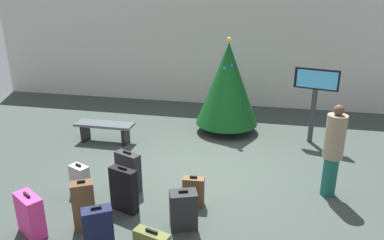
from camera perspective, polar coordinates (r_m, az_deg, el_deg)
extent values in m
plane|color=#38423D|center=(7.41, 1.82, -8.31)|extent=(16.00, 16.00, 0.00)
cube|color=beige|center=(11.57, 6.33, 10.32)|extent=(16.00, 0.20, 3.26)
cylinder|color=#4C3319|center=(9.52, 5.42, -1.09)|extent=(0.12, 0.12, 0.24)
cone|color=#0F4719|center=(9.18, 5.64, 5.68)|extent=(1.59, 1.59, 2.08)
sphere|color=#F2D84C|center=(8.98, 5.88, 12.50)|extent=(0.12, 0.12, 0.12)
sphere|color=red|center=(9.21, 5.43, 9.41)|extent=(0.08, 0.08, 0.08)
sphere|color=blue|center=(8.88, 5.14, 8.01)|extent=(0.08, 0.08, 0.08)
sphere|color=blue|center=(8.90, 6.29, 8.51)|extent=(0.08, 0.08, 0.08)
sphere|color=silver|center=(9.82, 6.47, 3.57)|extent=(0.08, 0.08, 0.08)
cylinder|color=#333338|center=(9.11, 18.41, 0.61)|extent=(0.12, 0.12, 1.32)
cube|color=black|center=(8.87, 19.03, 6.11)|extent=(0.99, 0.35, 0.48)
cube|color=#4CB2F2|center=(8.83, 19.06, 6.04)|extent=(0.87, 0.25, 0.41)
cube|color=#4C5159|center=(8.95, -13.61, -0.68)|extent=(1.40, 0.44, 0.06)
cube|color=black|center=(9.26, -16.44, -1.83)|extent=(0.08, 0.35, 0.42)
cube|color=black|center=(8.83, -10.41, -2.39)|extent=(0.08, 0.35, 0.42)
cylinder|color=#19594C|center=(6.95, 20.82, -8.27)|extent=(0.25, 0.25, 0.73)
cylinder|color=gray|center=(6.65, 21.59, -2.47)|extent=(0.44, 0.44, 0.78)
sphere|color=brown|center=(6.50, 22.11, 1.46)|extent=(0.18, 0.18, 0.18)
cube|color=#9EA0A5|center=(6.85, -17.21, -9.05)|extent=(0.40, 0.32, 0.56)
cube|color=black|center=(6.72, -17.47, -6.79)|extent=(0.12, 0.08, 0.04)
cube|color=black|center=(4.86, -6.40, -16.99)|extent=(0.17, 0.08, 0.04)
cube|color=black|center=(6.16, -10.67, -10.77)|extent=(0.51, 0.31, 0.77)
cube|color=black|center=(5.97, -10.92, -7.42)|extent=(0.17, 0.08, 0.04)
cube|color=brown|center=(6.27, 0.24, -11.20)|extent=(0.37, 0.20, 0.51)
cube|color=black|center=(6.13, 0.25, -8.98)|extent=(0.13, 0.04, 0.04)
cube|color=brown|center=(5.89, -16.66, -12.76)|extent=(0.40, 0.35, 0.78)
cube|color=black|center=(5.69, -17.06, -9.25)|extent=(0.12, 0.08, 0.04)
cube|color=#232326|center=(5.71, -1.35, -13.99)|extent=(0.48, 0.40, 0.62)
cube|color=black|center=(5.53, -1.38, -11.16)|extent=(0.15, 0.08, 0.04)
cube|color=#141938|center=(5.26, -14.46, -16.94)|extent=(0.44, 0.38, 0.77)
cube|color=black|center=(5.03, -14.86, -13.21)|extent=(0.13, 0.10, 0.04)
cube|color=#232326|center=(6.77, -9.99, -7.99)|extent=(0.53, 0.36, 0.72)
cube|color=black|center=(6.61, -10.19, -5.04)|extent=(0.17, 0.10, 0.04)
cube|color=#E5388C|center=(6.07, -24.11, -13.49)|extent=(0.56, 0.47, 0.65)
cube|color=black|center=(5.90, -24.57, -10.68)|extent=(0.17, 0.12, 0.04)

